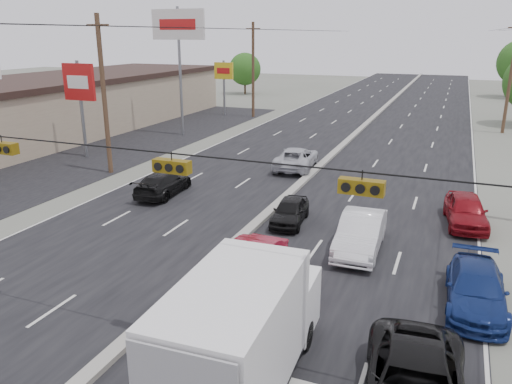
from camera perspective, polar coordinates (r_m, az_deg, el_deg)
ground at (r=16.37m, az=-13.25°, el=-15.39°), size 200.00×200.00×0.00m
road_surface at (r=42.76m, az=10.23°, el=5.49°), size 20.00×160.00×0.02m
center_median at (r=42.74m, az=10.24°, el=5.62°), size 0.50×160.00×0.20m
strip_mall at (r=50.17m, az=-21.83°, el=8.96°), size 12.00×42.00×4.60m
parking_lot at (r=44.89m, az=-13.04°, el=5.89°), size 10.00×42.00×0.02m
utility_pole_left_b at (r=33.52m, az=-16.99°, el=10.58°), size 1.60×0.30×10.00m
utility_pole_left_c at (r=55.22m, az=-0.33°, el=13.81°), size 1.60×0.30×10.00m
utility_pole_right_c at (r=51.32m, az=27.09°, el=11.65°), size 1.60×0.30×10.00m
traffic_signals at (r=13.42m, az=-9.96°, el=3.13°), size 25.00×0.30×0.54m
pole_sign_mid at (r=38.68m, az=-19.53°, el=11.20°), size 2.60×0.25×7.00m
pole_sign_billboard at (r=45.20m, az=-8.86°, el=17.53°), size 5.00×0.25×11.00m
pole_sign_far at (r=56.69m, az=-3.70°, el=13.17°), size 2.20×0.25×6.00m
tree_left_far at (r=77.38m, az=-1.28°, el=13.87°), size 4.80×4.80×6.12m
box_truck at (r=12.79m, az=-1.45°, el=-15.77°), size 2.60×6.82×3.42m
tan_sedan at (r=13.62m, az=-6.00°, el=-18.59°), size 2.67×5.48×1.54m
red_sedan at (r=18.33m, az=-0.95°, el=-8.44°), size 1.68×4.52×1.48m
queue_car_a at (r=24.14m, az=3.90°, el=-2.21°), size 1.79×3.71×1.22m
queue_car_b at (r=21.47m, az=11.86°, el=-4.64°), size 1.83×4.86×1.58m
queue_car_d at (r=18.43m, az=23.84°, el=-10.15°), size 2.00×4.66×1.34m
queue_car_e at (r=25.82m, az=22.86°, el=-1.97°), size 2.29×4.54×1.48m
oncoming_near at (r=28.82m, az=-10.57°, el=0.93°), size 2.17×4.65×1.31m
oncoming_far at (r=34.01m, az=4.64°, el=3.86°), size 2.95×5.46×1.45m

